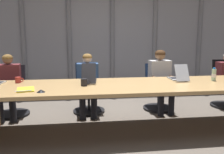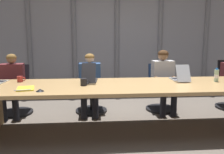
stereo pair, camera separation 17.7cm
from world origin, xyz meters
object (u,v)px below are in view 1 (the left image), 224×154
(laptop_left_mid, at_px, (89,78))
(person_center, at_px, (161,77))
(office_chair_center, at_px, (158,92))
(coffee_mug_far, at_px, (84,82))
(spiral_notepad, at_px, (26,89))
(water_bottle_primary, at_px, (214,75))
(coffee_mug_near, at_px, (18,80))
(laptop_center, at_px, (178,77))
(office_chair_left_mid, at_px, (88,94))
(office_chair_left_end, at_px, (12,97))
(person_left_mid, at_px, (88,81))
(conference_mic_middle, at_px, (41,91))
(person_left_end, at_px, (8,83))

(laptop_left_mid, xyz_separation_m, person_center, (1.39, 0.67, -0.12))
(office_chair_center, bearing_deg, coffee_mug_far, -54.34)
(coffee_mug_far, height_order, spiral_notepad, coffee_mug_far)
(water_bottle_primary, height_order, coffee_mug_near, water_bottle_primary)
(laptop_center, bearing_deg, spiral_notepad, 100.15)
(office_chair_left_mid, bearing_deg, laptop_left_mid, -6.65)
(person_center, bearing_deg, laptop_left_mid, -66.87)
(office_chair_left_end, bearing_deg, person_left_mid, 82.85)
(person_center, height_order, conference_mic_middle, person_center)
(person_left_end, bearing_deg, spiral_notepad, 21.06)
(water_bottle_primary, bearing_deg, conference_mic_middle, -170.26)
(office_chair_left_mid, relative_size, coffee_mug_near, 7.22)
(conference_mic_middle, bearing_deg, water_bottle_primary, 9.74)
(water_bottle_primary, xyz_separation_m, coffee_mug_far, (-2.08, -0.13, -0.04))
(office_chair_left_mid, bearing_deg, coffee_mug_near, -62.96)
(laptop_center, xyz_separation_m, water_bottle_primary, (0.55, -0.14, 0.04))
(office_chair_left_mid, height_order, person_left_end, person_left_end)
(conference_mic_middle, bearing_deg, laptop_left_mid, 42.13)
(person_left_end, bearing_deg, coffee_mug_near, 24.37)
(laptop_center, xyz_separation_m, office_chair_center, (-0.06, 0.81, -0.45))
(office_chair_center, relative_size, coffee_mug_far, 6.31)
(conference_mic_middle, distance_m, spiral_notepad, 0.27)
(office_chair_left_mid, relative_size, person_left_mid, 0.83)
(office_chair_center, xyz_separation_m, person_center, (-0.00, -0.15, 0.34))
(office_chair_left_mid, relative_size, spiral_notepad, 2.73)
(office_chair_left_end, height_order, coffee_mug_far, office_chair_left_end)
(coffee_mug_far, distance_m, conference_mic_middle, 0.65)
(office_chair_center, distance_m, person_left_end, 2.82)
(office_chair_left_mid, relative_size, coffee_mug_far, 6.58)
(spiral_notepad, bearing_deg, coffee_mug_near, 101.15)
(person_left_mid, bearing_deg, person_left_end, -88.78)
(coffee_mug_near, height_order, spiral_notepad, coffee_mug_near)
(laptop_left_mid, xyz_separation_m, laptop_center, (1.45, 0.01, -0.01))
(laptop_center, height_order, person_center, person_center)
(office_chair_left_end, relative_size, water_bottle_primary, 4.20)
(office_chair_left_mid, distance_m, coffee_mug_near, 1.38)
(office_chair_left_end, xyz_separation_m, spiral_notepad, (0.52, -1.25, 0.40))
(office_chair_left_end, xyz_separation_m, coffee_mug_near, (0.30, -0.72, 0.44))
(laptop_left_mid, bearing_deg, water_bottle_primary, -88.28)
(person_center, bearing_deg, person_left_end, -92.34)
(laptop_left_mid, relative_size, office_chair_left_end, 0.53)
(laptop_left_mid, relative_size, spiral_notepad, 1.40)
(person_left_mid, xyz_separation_m, coffee_mug_near, (-1.09, -0.56, 0.15))
(office_chair_center, distance_m, person_left_mid, 1.44)
(office_chair_left_end, height_order, coffee_mug_near, office_chair_left_end)
(office_chair_left_mid, height_order, spiral_notepad, office_chair_left_mid)
(water_bottle_primary, bearing_deg, coffee_mug_far, -176.46)
(laptop_center, distance_m, conference_mic_middle, 2.18)
(laptop_left_mid, relative_size, person_left_mid, 0.42)
(person_left_mid, height_order, spiral_notepad, person_left_mid)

